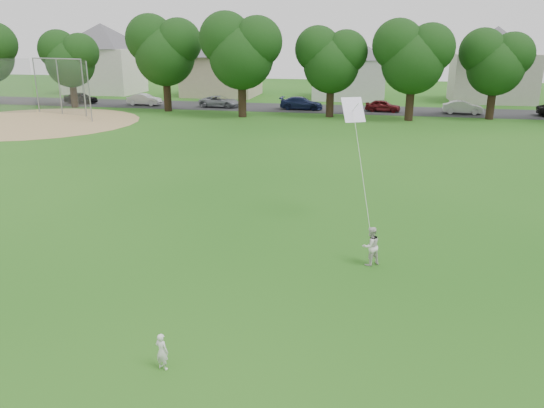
% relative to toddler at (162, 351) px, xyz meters
% --- Properties ---
extents(ground, '(160.00, 160.00, 0.00)m').
position_rel_toddler_xyz_m(ground, '(0.70, 3.70, -0.45)').
color(ground, '#1A5012').
rests_on(ground, ground).
extents(street, '(90.00, 7.00, 0.01)m').
position_rel_toddler_xyz_m(street, '(0.70, 45.70, -0.45)').
color(street, '#2D2D30').
rests_on(street, ground).
extents(dirt_infield, '(18.00, 18.00, 0.02)m').
position_rel_toddler_xyz_m(dirt_infield, '(-25.30, 31.70, -0.44)').
color(dirt_infield, '#9E7F51').
rests_on(dirt_infield, ground).
extents(toddler, '(0.38, 0.31, 0.91)m').
position_rel_toddler_xyz_m(toddler, '(0.00, 0.00, 0.00)').
color(toddler, silver).
rests_on(toddler, ground).
extents(older_boy, '(0.82, 0.80, 1.34)m').
position_rel_toddler_xyz_m(older_boy, '(4.51, 6.86, 0.21)').
color(older_boy, silver).
rests_on(older_boy, ground).
extents(kite, '(1.21, 2.59, 5.63)m').
position_rel_toddler_xyz_m(kite, '(4.02, 8.95, 2.33)').
color(kite, white).
rests_on(kite, ground).
extents(baseball_backstop, '(11.55, 4.49, 5.22)m').
position_rel_toddler_xyz_m(baseball_backstop, '(-25.90, 36.14, 2.15)').
color(baseball_backstop, gray).
rests_on(baseball_backstop, ground).
extents(tree_row, '(84.02, 8.54, 9.78)m').
position_rel_toddler_xyz_m(tree_row, '(3.02, 40.06, 5.57)').
color(tree_row, black).
rests_on(tree_row, ground).
extents(parked_cars, '(70.47, 2.32, 1.28)m').
position_rel_toddler_xyz_m(parked_cars, '(5.02, 44.70, 0.17)').
color(parked_cars, black).
rests_on(parked_cars, ground).
extents(house_row, '(76.88, 13.16, 10.33)m').
position_rel_toddler_xyz_m(house_row, '(0.94, 55.70, 4.31)').
color(house_row, silver).
rests_on(house_row, ground).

